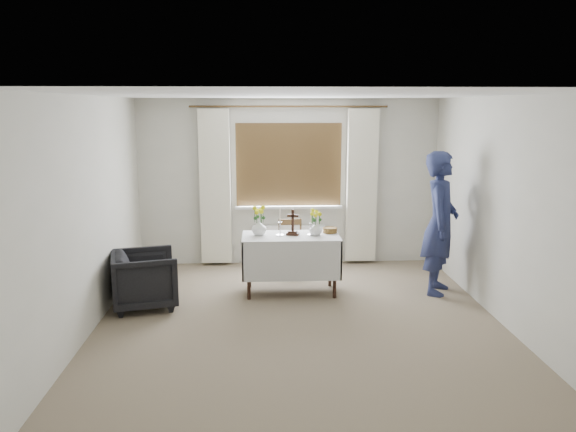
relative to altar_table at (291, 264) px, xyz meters
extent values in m
plane|color=#806F58|center=(0.04, -1.06, -0.38)|extent=(5.00, 5.00, 0.00)
cube|color=silver|center=(0.00, 0.00, 0.00)|extent=(1.24, 0.64, 0.76)
imported|color=black|center=(-1.78, -0.43, -0.04)|extent=(0.91, 0.89, 0.69)
imported|color=navy|center=(1.91, -0.07, 0.54)|extent=(0.67, 0.79, 1.84)
cube|color=white|center=(0.04, 1.36, -0.08)|extent=(1.10, 0.10, 0.60)
imported|color=white|center=(-0.41, 0.04, 0.48)|extent=(0.24, 0.24, 0.20)
imported|color=white|center=(0.32, -0.01, 0.47)|extent=(0.17, 0.17, 0.17)
cylinder|color=brown|center=(0.52, 0.13, 0.42)|extent=(0.20, 0.20, 0.07)
camera|label=1|loc=(-0.38, -6.97, 2.01)|focal=35.00mm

